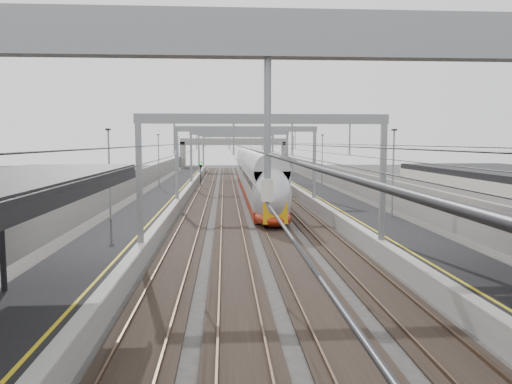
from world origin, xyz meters
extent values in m
cube|color=black|center=(-8.00, 45.00, 0.50)|extent=(4.00, 120.00, 1.00)
cube|color=black|center=(8.00, 45.00, 0.50)|extent=(4.00, 120.00, 1.00)
cube|color=black|center=(-4.50, 45.00, 0.04)|extent=(2.40, 140.00, 0.08)
cube|color=brown|center=(-5.22, 45.00, 0.13)|extent=(0.07, 140.00, 0.14)
cube|color=brown|center=(-3.78, 45.00, 0.13)|extent=(0.07, 140.00, 0.14)
cube|color=black|center=(-1.50, 45.00, 0.04)|extent=(2.40, 140.00, 0.08)
cube|color=brown|center=(-2.22, 45.00, 0.13)|extent=(0.07, 140.00, 0.14)
cube|color=brown|center=(-0.78, 45.00, 0.13)|extent=(0.07, 140.00, 0.14)
cube|color=black|center=(1.50, 45.00, 0.04)|extent=(2.40, 140.00, 0.08)
cube|color=brown|center=(0.78, 45.00, 0.13)|extent=(0.07, 140.00, 0.14)
cube|color=brown|center=(2.22, 45.00, 0.13)|extent=(0.07, 140.00, 0.14)
cube|color=black|center=(4.50, 45.00, 0.04)|extent=(2.40, 140.00, 0.08)
cube|color=brown|center=(3.78, 45.00, 0.13)|extent=(0.07, 140.00, 0.14)
cube|color=brown|center=(5.22, 45.00, 0.13)|extent=(0.07, 140.00, 0.14)
cube|color=gray|center=(0.00, 2.00, 7.35)|extent=(13.00, 0.25, 0.50)
cube|color=gray|center=(-6.30, 22.00, 4.30)|extent=(0.28, 0.28, 6.60)
cube|color=gray|center=(6.30, 22.00, 4.30)|extent=(0.28, 0.28, 6.60)
cube|color=gray|center=(0.00, 22.00, 7.35)|extent=(13.00, 0.25, 0.50)
cube|color=gray|center=(-6.30, 42.00, 4.30)|extent=(0.28, 0.28, 6.60)
cube|color=gray|center=(6.30, 42.00, 4.30)|extent=(0.28, 0.28, 6.60)
cube|color=gray|center=(0.00, 42.00, 7.35)|extent=(13.00, 0.25, 0.50)
cube|color=gray|center=(-6.30, 62.00, 4.30)|extent=(0.28, 0.28, 6.60)
cube|color=gray|center=(6.30, 62.00, 4.30)|extent=(0.28, 0.28, 6.60)
cube|color=gray|center=(0.00, 62.00, 7.35)|extent=(13.00, 0.25, 0.50)
cube|color=gray|center=(-6.30, 82.00, 4.30)|extent=(0.28, 0.28, 6.60)
cube|color=gray|center=(6.30, 82.00, 4.30)|extent=(0.28, 0.28, 6.60)
cube|color=gray|center=(0.00, 82.00, 7.35)|extent=(13.00, 0.25, 0.50)
cube|color=gray|center=(-6.30, 100.00, 4.30)|extent=(0.28, 0.28, 6.60)
cube|color=gray|center=(6.30, 100.00, 4.30)|extent=(0.28, 0.28, 6.60)
cube|color=gray|center=(0.00, 100.00, 7.35)|extent=(13.00, 0.25, 0.50)
cylinder|color=#262628|center=(-4.50, 50.00, 5.50)|extent=(0.03, 140.00, 0.03)
cylinder|color=#262628|center=(-1.50, 50.00, 5.50)|extent=(0.03, 140.00, 0.03)
cylinder|color=#262628|center=(1.50, 50.00, 5.50)|extent=(0.03, 140.00, 0.03)
cylinder|color=#262628|center=(4.50, 50.00, 5.50)|extent=(0.03, 140.00, 0.03)
cylinder|color=black|center=(-9.70, 14.00, 3.00)|extent=(0.20, 0.20, 4.00)
cube|color=gray|center=(0.00, 100.00, 6.20)|extent=(22.00, 2.20, 1.40)
cube|color=gray|center=(-10.50, 100.00, 3.10)|extent=(1.00, 2.20, 6.20)
cube|color=gray|center=(10.50, 100.00, 3.10)|extent=(1.00, 2.20, 6.20)
cube|color=gray|center=(-11.20, 45.00, 1.60)|extent=(0.30, 120.00, 3.20)
cube|color=gray|center=(11.20, 45.00, 1.60)|extent=(0.30, 120.00, 3.20)
cube|color=#A0230E|center=(1.50, 44.12, 0.60)|extent=(2.72, 23.19, 0.81)
cube|color=#A6A6AC|center=(1.50, 44.12, 2.52)|extent=(2.72, 23.19, 3.03)
cube|color=black|center=(1.50, 36.00, 0.28)|extent=(2.02, 2.42, 0.50)
cube|color=#A0230E|center=(1.50, 67.72, 0.60)|extent=(2.72, 23.19, 0.81)
cube|color=#A6A6AC|center=(1.50, 67.72, 2.52)|extent=(2.72, 23.19, 3.03)
cube|color=black|center=(1.50, 59.60, 0.28)|extent=(2.02, 2.42, 0.50)
ellipsoid|color=#A6A6AC|center=(1.50, 32.32, 2.22)|extent=(2.72, 5.24, 4.24)
cube|color=#DA9B0B|center=(1.50, 30.15, 1.31)|extent=(1.71, 0.12, 1.51)
cube|color=black|center=(1.50, 30.61, 2.82)|extent=(1.61, 0.58, 0.95)
cylinder|color=black|center=(-5.20, 64.57, 1.50)|extent=(0.12, 0.12, 3.00)
cube|color=black|center=(-5.20, 64.57, 3.10)|extent=(0.32, 0.22, 0.75)
sphere|color=#0CE526|center=(-5.20, 64.44, 3.25)|extent=(0.16, 0.16, 0.16)
cylinder|color=black|center=(3.20, 70.58, 1.50)|extent=(0.12, 0.12, 3.00)
cube|color=black|center=(3.20, 70.58, 3.10)|extent=(0.32, 0.22, 0.75)
sphere|color=#0CE526|center=(3.20, 70.45, 3.25)|extent=(0.16, 0.16, 0.16)
cylinder|color=black|center=(5.40, 72.70, 1.50)|extent=(0.12, 0.12, 3.00)
cube|color=black|center=(5.40, 72.70, 3.10)|extent=(0.32, 0.22, 0.75)
sphere|color=red|center=(5.40, 72.57, 3.25)|extent=(0.16, 0.16, 0.16)
camera|label=1|loc=(-1.98, -3.54, 6.19)|focal=35.00mm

